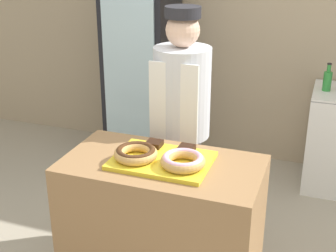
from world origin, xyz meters
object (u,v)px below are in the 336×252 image
donut_chocolate_glaze (136,153)px  bottle_green (327,80)px  brownie_back_right (187,149)px  baker_person (181,125)px  beverage_fridge (142,69)px  brownie_back_left (154,144)px  donut_light_glaze (183,160)px  serving_tray (162,160)px

donut_chocolate_glaze → bottle_green: 2.02m
brownie_back_right → baker_person: size_ratio=0.05×
beverage_fridge → bottle_green: (1.66, -0.02, 0.07)m
donut_chocolate_glaze → bottle_green: bearing=62.4°
donut_chocolate_glaze → brownie_back_left: donut_chocolate_glaze is taller
donut_chocolate_glaze → brownie_back_left: (0.04, 0.18, -0.02)m
baker_person → brownie_back_left: bearing=-91.9°
donut_light_glaze → brownie_back_left: size_ratio=2.75×
donut_chocolate_glaze → serving_tray: bearing=18.4°
donut_light_glaze → brownie_back_left: bearing=142.0°
donut_light_glaze → bottle_green: bottle_green is taller
serving_tray → donut_chocolate_glaze: bearing=-161.6°
donut_chocolate_glaze → brownie_back_left: 0.19m
beverage_fridge → brownie_back_right: bearing=-59.5°
serving_tray → brownie_back_left: bearing=125.6°
donut_chocolate_glaze → baker_person: size_ratio=0.15×
brownie_back_right → bottle_green: size_ratio=0.38×
brownie_back_right → baker_person: 0.50m
baker_person → bottle_green: 1.45m
brownie_back_right → brownie_back_left: bearing=180.0°
brownie_back_left → beverage_fridge: bearing=115.1°
serving_tray → brownie_back_right: brownie_back_right is taller
donut_chocolate_glaze → donut_light_glaze: same height
brownie_back_left → brownie_back_right: (0.20, 0.00, 0.00)m
beverage_fridge → donut_light_glaze: bearing=-61.2°
baker_person → bottle_green: bearing=52.4°
donut_light_glaze → brownie_back_left: 0.30m
brownie_back_right → baker_person: baker_person is taller
donut_chocolate_glaze → bottle_green: size_ratio=1.04×
beverage_fridge → bottle_green: size_ratio=7.60×
beverage_fridge → bottle_green: 1.66m
brownie_back_right → bottle_green: bottle_green is taller
donut_chocolate_glaze → donut_light_glaze: bearing=0.0°
serving_tray → brownie_back_left: (-0.10, 0.14, 0.03)m
serving_tray → brownie_back_right: bearing=54.4°
brownie_back_left → brownie_back_right: 0.20m
brownie_back_left → beverage_fridge: (-0.76, 1.63, -0.04)m
brownie_back_right → bottle_green: 1.75m
brownie_back_left → beverage_fridge: 1.80m
serving_tray → beverage_fridge: (-0.86, 1.76, -0.01)m
serving_tray → beverage_fridge: 1.96m
beverage_fridge → donut_chocolate_glaze: bearing=-68.2°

